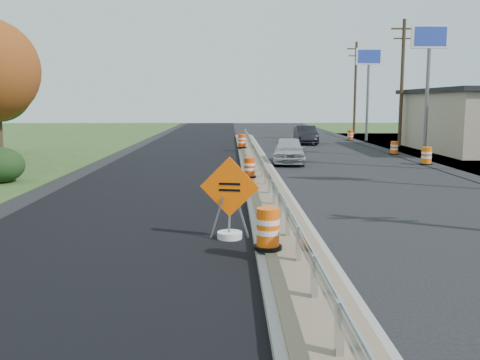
{
  "coord_description": "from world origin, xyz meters",
  "views": [
    {
      "loc": [
        -1.36,
        -16.28,
        3.36
      ],
      "look_at": [
        -1.07,
        -0.84,
        1.1
      ],
      "focal_mm": 40.0,
      "sensor_mm": 36.0,
      "label": 1
    }
  ],
  "objects_px": {
    "car_dark_mid": "(306,135)",
    "barrel_shoulder_far": "(350,136)",
    "barrel_median_mid": "(249,168)",
    "barrel_median_far": "(242,141)",
    "barrel_shoulder_near": "(426,156)",
    "barrel_median_near": "(268,230)",
    "caution_sign": "(230,218)",
    "barrel_shoulder_mid": "(394,148)",
    "car_silver": "(289,150)"
  },
  "relations": [
    {
      "from": "barrel_shoulder_far",
      "to": "barrel_median_far",
      "type": "bearing_deg",
      "value": -133.43
    },
    {
      "from": "barrel_median_near",
      "to": "barrel_median_far",
      "type": "height_order",
      "value": "barrel_median_far"
    },
    {
      "from": "barrel_median_far",
      "to": "car_dark_mid",
      "type": "bearing_deg",
      "value": 51.39
    },
    {
      "from": "barrel_median_mid",
      "to": "barrel_median_far",
      "type": "bearing_deg",
      "value": 90.0
    },
    {
      "from": "barrel_median_far",
      "to": "car_silver",
      "type": "bearing_deg",
      "value": -71.35
    },
    {
      "from": "car_dark_mid",
      "to": "barrel_shoulder_mid",
      "type": "bearing_deg",
      "value": -62.85
    },
    {
      "from": "barrel_shoulder_mid",
      "to": "barrel_shoulder_far",
      "type": "xyz_separation_m",
      "value": [
        -0.0,
        12.67,
        0.02
      ]
    },
    {
      "from": "barrel_median_far",
      "to": "barrel_shoulder_far",
      "type": "relative_size",
      "value": 1.05
    },
    {
      "from": "barrel_shoulder_mid",
      "to": "caution_sign",
      "type": "bearing_deg",
      "value": -116.55
    },
    {
      "from": "barrel_median_far",
      "to": "barrel_shoulder_far",
      "type": "distance_m",
      "value": 14.18
    },
    {
      "from": "barrel_median_near",
      "to": "barrel_median_mid",
      "type": "relative_size",
      "value": 1.08
    },
    {
      "from": "barrel_median_far",
      "to": "car_silver",
      "type": "height_order",
      "value": "car_silver"
    },
    {
      "from": "caution_sign",
      "to": "barrel_shoulder_near",
      "type": "relative_size",
      "value": 2.11
    },
    {
      "from": "barrel_median_far",
      "to": "car_dark_mid",
      "type": "relative_size",
      "value": 0.21
    },
    {
      "from": "barrel_shoulder_mid",
      "to": "barrel_shoulder_far",
      "type": "bearing_deg",
      "value": 90.0
    },
    {
      "from": "caution_sign",
      "to": "car_dark_mid",
      "type": "bearing_deg",
      "value": 90.49
    },
    {
      "from": "barrel_median_far",
      "to": "barrel_shoulder_far",
      "type": "xyz_separation_m",
      "value": [
        9.75,
        10.3,
        -0.25
      ]
    },
    {
      "from": "car_dark_mid",
      "to": "barrel_shoulder_far",
      "type": "bearing_deg",
      "value": 40.35
    },
    {
      "from": "barrel_median_far",
      "to": "car_dark_mid",
      "type": "distance_m",
      "value": 8.5
    },
    {
      "from": "barrel_median_near",
      "to": "barrel_median_far",
      "type": "bearing_deg",
      "value": 90.0
    },
    {
      "from": "barrel_shoulder_mid",
      "to": "car_silver",
      "type": "height_order",
      "value": "car_silver"
    },
    {
      "from": "barrel_shoulder_mid",
      "to": "barrel_median_far",
      "type": "bearing_deg",
      "value": 166.31
    },
    {
      "from": "barrel_median_near",
      "to": "barrel_shoulder_near",
      "type": "relative_size",
      "value": 0.92
    },
    {
      "from": "barrel_shoulder_mid",
      "to": "car_silver",
      "type": "relative_size",
      "value": 0.2
    },
    {
      "from": "barrel_median_mid",
      "to": "barrel_shoulder_mid",
      "type": "distance_m",
      "value": 15.44
    },
    {
      "from": "barrel_median_far",
      "to": "barrel_shoulder_far",
      "type": "height_order",
      "value": "barrel_median_far"
    },
    {
      "from": "barrel_shoulder_near",
      "to": "car_dark_mid",
      "type": "distance_m",
      "value": 15.36
    },
    {
      "from": "barrel_median_far",
      "to": "barrel_shoulder_mid",
      "type": "bearing_deg",
      "value": -13.69
    },
    {
      "from": "car_silver",
      "to": "barrel_median_near",
      "type": "bearing_deg",
      "value": -91.59
    },
    {
      "from": "barrel_shoulder_near",
      "to": "barrel_shoulder_far",
      "type": "bearing_deg",
      "value": 90.0
    },
    {
      "from": "caution_sign",
      "to": "barrel_median_far",
      "type": "relative_size",
      "value": 2.15
    },
    {
      "from": "car_dark_mid",
      "to": "barrel_shoulder_near",
      "type": "bearing_deg",
      "value": -72.27
    },
    {
      "from": "caution_sign",
      "to": "barrel_shoulder_near",
      "type": "xyz_separation_m",
      "value": [
        10.57,
        15.48,
        -0.06
      ]
    },
    {
      "from": "caution_sign",
      "to": "car_silver",
      "type": "bearing_deg",
      "value": 90.71
    },
    {
      "from": "barrel_shoulder_mid",
      "to": "car_silver",
      "type": "xyz_separation_m",
      "value": [
        -7.32,
        -4.82,
        0.31
      ]
    },
    {
      "from": "caution_sign",
      "to": "barrel_median_near",
      "type": "xyz_separation_m",
      "value": [
        0.82,
        -1.77,
        0.14
      ]
    },
    {
      "from": "barrel_shoulder_far",
      "to": "barrel_median_mid",
      "type": "bearing_deg",
      "value": -111.58
    },
    {
      "from": "barrel_median_near",
      "to": "car_silver",
      "type": "xyz_separation_m",
      "value": [
        2.43,
        18.11,
        0.07
      ]
    },
    {
      "from": "barrel_shoulder_near",
      "to": "car_dark_mid",
      "type": "relative_size",
      "value": 0.22
    },
    {
      "from": "barrel_shoulder_mid",
      "to": "car_dark_mid",
      "type": "distance_m",
      "value": 10.06
    },
    {
      "from": "barrel_shoulder_far",
      "to": "car_silver",
      "type": "xyz_separation_m",
      "value": [
        -7.32,
        -17.5,
        0.29
      ]
    },
    {
      "from": "barrel_median_near",
      "to": "car_dark_mid",
      "type": "bearing_deg",
      "value": 80.57
    },
    {
      "from": "barrel_median_near",
      "to": "barrel_median_mid",
      "type": "bearing_deg",
      "value": 90.0
    },
    {
      "from": "barrel_shoulder_far",
      "to": "car_silver",
      "type": "distance_m",
      "value": 18.97
    },
    {
      "from": "barrel_shoulder_near",
      "to": "barrel_median_near",
      "type": "bearing_deg",
      "value": -119.48
    },
    {
      "from": "barrel_median_mid",
      "to": "barrel_median_far",
      "type": "xyz_separation_m",
      "value": [
        0.0,
        14.35,
        0.06
      ]
    },
    {
      "from": "barrel_median_mid",
      "to": "barrel_median_far",
      "type": "height_order",
      "value": "barrel_median_far"
    },
    {
      "from": "barrel_median_far",
      "to": "caution_sign",
      "type": "bearing_deg",
      "value": -92.0
    },
    {
      "from": "car_silver",
      "to": "car_dark_mid",
      "type": "bearing_deg",
      "value": 84.32
    },
    {
      "from": "barrel_median_near",
      "to": "barrel_shoulder_mid",
      "type": "relative_size",
      "value": 1.04
    }
  ]
}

